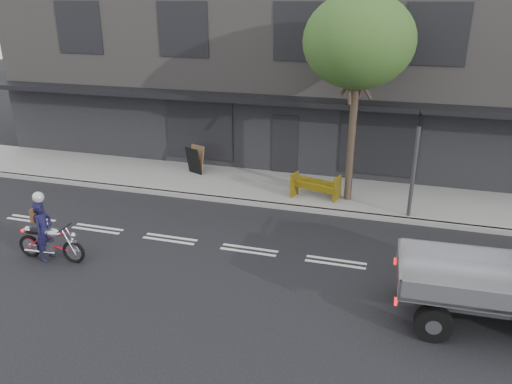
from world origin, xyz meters
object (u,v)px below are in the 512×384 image
at_px(street_tree, 359,42).
at_px(rider, 44,231).
at_px(traffic_light_pole, 414,170).
at_px(construction_barrier, 314,188).
at_px(motorcycle, 50,242).
at_px(sandwich_board, 193,161).

relative_size(street_tree, rider, 4.12).
distance_m(traffic_light_pole, construction_barrier, 3.27).
bearing_deg(rider, motorcycle, -91.90).
bearing_deg(traffic_light_pole, sandwich_board, 167.71).
bearing_deg(street_tree, sandwich_board, 171.54).
bearing_deg(motorcycle, street_tree, 39.13).
relative_size(traffic_light_pole, rider, 2.14).
xyz_separation_m(traffic_light_pole, rider, (-9.23, -5.31, -0.83)).
bearing_deg(sandwich_board, motorcycle, -76.35).
distance_m(construction_barrier, sandwich_board, 5.12).
height_order(street_tree, traffic_light_pole, street_tree).
bearing_deg(sandwich_board, construction_barrier, 6.99).
bearing_deg(construction_barrier, motorcycle, -136.51).
bearing_deg(rider, sandwich_board, -11.79).
xyz_separation_m(traffic_light_pole, motorcycle, (-9.08, -5.31, -1.13)).
bearing_deg(construction_barrier, street_tree, 23.33).
bearing_deg(street_tree, traffic_light_pole, -23.03).
distance_m(street_tree, motorcycle, 10.53).
height_order(motorcycle, sandwich_board, sandwich_board).
bearing_deg(rider, traffic_light_pole, -61.98).
xyz_separation_m(construction_barrier, sandwich_board, (-4.93, 1.36, 0.09)).
bearing_deg(traffic_light_pole, construction_barrier, 172.80).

